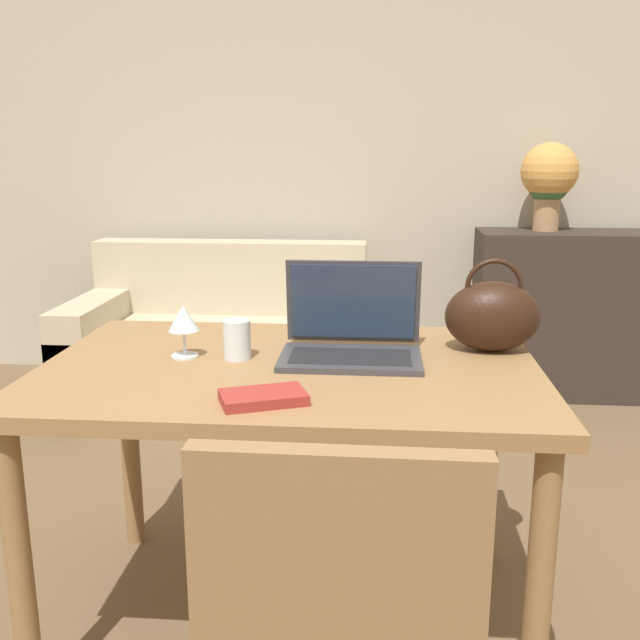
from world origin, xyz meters
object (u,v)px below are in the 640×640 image
wine_glass (183,320)px  flower_vase (549,178)px  drinking_glass (237,339)px  laptop (352,331)px  couch (222,348)px  handbag (492,315)px

wine_glass → flower_vase: flower_vase is taller
drinking_glass → flower_vase: size_ratio=0.23×
laptop → wine_glass: size_ratio=2.60×
couch → handbag: size_ratio=5.76×
laptop → flower_vase: size_ratio=0.82×
couch → wine_glass: (0.30, -1.78, 0.59)m
wine_glass → flower_vase: 2.53m
drinking_glass → wine_glass: wine_glass is taller
couch → flower_vase: 1.95m
couch → handbag: bearing=-55.2°
couch → laptop: bearing=-66.3°
wine_glass → flower_vase: (1.41, 2.08, 0.30)m
handbag → flower_vase: (0.57, 1.95, 0.30)m
laptop → wine_glass: (-0.45, -0.06, 0.04)m
couch → drinking_glass: 1.91m
laptop → wine_glass: laptop is taller
laptop → wine_glass: bearing=-172.7°
laptop → drinking_glass: (-0.31, -0.06, -0.01)m
couch → flower_vase: flower_vase is taller
laptop → handbag: size_ratio=1.43×
laptop → handbag: bearing=10.6°
wine_glass → handbag: size_ratio=0.55×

